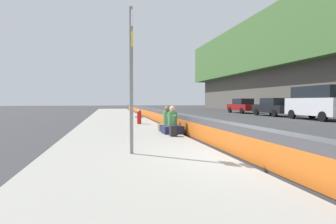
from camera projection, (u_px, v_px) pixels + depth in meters
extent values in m
plane|color=#353538|center=(248.00, 162.00, 6.51)|extent=(160.00, 160.00, 0.00)
cube|color=gray|center=(137.00, 164.00, 5.95)|extent=(80.00, 4.40, 0.14)
cube|color=#47474C|center=(248.00, 144.00, 6.49)|extent=(76.00, 0.44, 0.85)
cube|color=orange|center=(240.00, 146.00, 6.45)|extent=(74.48, 0.01, 0.54)
cylinder|color=gray|center=(131.00, 81.00, 6.74)|extent=(0.09, 0.09, 3.60)
cube|color=white|center=(132.00, 19.00, 6.68)|extent=(0.44, 0.02, 0.36)
cube|color=black|center=(132.00, 19.00, 6.69)|extent=(0.30, 0.01, 0.10)
cube|color=yellow|center=(132.00, 40.00, 6.70)|extent=(0.44, 0.02, 0.36)
cube|color=black|center=(132.00, 40.00, 6.71)|extent=(0.30, 0.01, 0.10)
cylinder|color=red|center=(139.00, 118.00, 15.56)|extent=(0.24, 0.24, 0.72)
cone|color=gray|center=(139.00, 110.00, 15.54)|extent=(0.26, 0.26, 0.16)
cylinder|color=gray|center=(142.00, 117.00, 15.59)|extent=(0.10, 0.12, 0.10)
cylinder|color=gray|center=(136.00, 117.00, 15.52)|extent=(0.10, 0.12, 0.10)
cube|color=#23284C|center=(173.00, 130.00, 11.03)|extent=(0.71, 0.83, 0.30)
cylinder|color=#4C8951|center=(173.00, 119.00, 11.02)|extent=(0.38, 0.38, 0.56)
sphere|color=beige|center=(173.00, 109.00, 11.00)|extent=(0.25, 0.25, 0.25)
cylinder|color=#4C8951|center=(171.00, 120.00, 11.22)|extent=(0.29, 0.15, 0.50)
cylinder|color=#4C8951|center=(174.00, 121.00, 10.82)|extent=(0.29, 0.15, 0.50)
cube|color=#706651|center=(167.00, 127.00, 12.06)|extent=(0.71, 0.82, 0.29)
cylinder|color=#4C8951|center=(167.00, 118.00, 12.05)|extent=(0.37, 0.37, 0.55)
sphere|color=#8E6647|center=(167.00, 109.00, 12.03)|extent=(0.24, 0.24, 0.24)
cylinder|color=#4C8951|center=(167.00, 119.00, 12.25)|extent=(0.29, 0.15, 0.48)
cylinder|color=#4C8951|center=(168.00, 119.00, 11.85)|extent=(0.29, 0.15, 0.48)
cube|color=#232328|center=(173.00, 131.00, 10.15)|extent=(0.32, 0.22, 0.40)
cube|color=#232328|center=(177.00, 132.00, 10.19)|extent=(0.22, 0.06, 0.20)
cube|color=silver|center=(317.00, 107.00, 20.74)|extent=(5.10, 1.97, 1.30)
cube|color=black|center=(319.00, 92.00, 20.59)|extent=(4.10, 1.77, 0.90)
cylinder|color=black|center=(292.00, 114.00, 22.16)|extent=(0.72, 0.22, 0.72)
cylinder|color=black|center=(312.00, 114.00, 22.56)|extent=(0.72, 0.22, 0.72)
cylinder|color=black|center=(323.00, 117.00, 18.97)|extent=(0.72, 0.22, 0.72)
cube|color=black|center=(273.00, 109.00, 26.14)|extent=(4.56, 1.96, 0.72)
cube|color=black|center=(274.00, 102.00, 26.02)|extent=(2.26, 1.70, 0.66)
cylinder|color=black|center=(256.00, 112.00, 27.34)|extent=(0.67, 0.24, 0.66)
cylinder|color=black|center=(272.00, 112.00, 27.76)|extent=(0.67, 0.24, 0.66)
cylinder|color=black|center=(274.00, 113.00, 24.55)|extent=(0.67, 0.24, 0.66)
cylinder|color=black|center=(291.00, 113.00, 24.97)|extent=(0.67, 0.24, 0.66)
cube|color=maroon|center=(242.00, 107.00, 32.36)|extent=(4.56, 1.96, 0.72)
cube|color=black|center=(243.00, 101.00, 32.24)|extent=(2.26, 1.70, 0.66)
cylinder|color=black|center=(230.00, 110.00, 33.56)|extent=(0.67, 0.24, 0.66)
cylinder|color=black|center=(243.00, 110.00, 33.98)|extent=(0.67, 0.24, 0.66)
cylinder|color=black|center=(242.00, 111.00, 30.77)|extent=(0.67, 0.24, 0.66)
cylinder|color=black|center=(256.00, 111.00, 31.19)|extent=(0.67, 0.24, 0.66)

